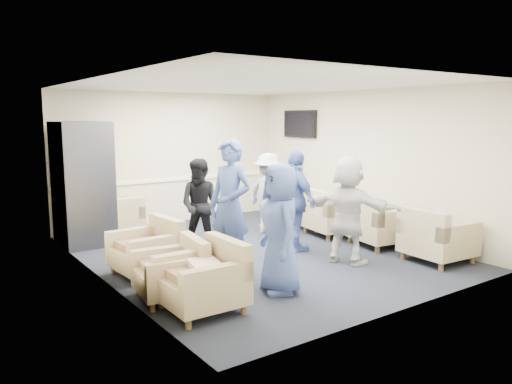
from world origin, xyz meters
TOP-DOWN VIEW (x-y plane):
  - floor at (0.00, 0.00)m, footprint 6.00×6.00m
  - ceiling at (0.00, 0.00)m, footprint 6.00×6.00m
  - back_wall at (0.00, 3.00)m, footprint 5.00×0.02m
  - front_wall at (0.00, -3.00)m, footprint 5.00×0.02m
  - left_wall at (-2.50, 0.00)m, footprint 0.02×6.00m
  - right_wall at (2.50, 0.00)m, footprint 0.02×6.00m
  - chair_rail at (0.00, 2.98)m, footprint 4.98×0.04m
  - tv at (2.44, 1.80)m, footprint 0.10×1.00m
  - armchair_left_near at (-1.89, -1.71)m, footprint 0.86×0.86m
  - armchair_left_mid at (-2.00, -1.14)m, footprint 0.88×0.88m
  - armchair_left_far at (-1.87, -0.07)m, footprint 0.88×0.88m
  - armchair_right_near at (1.94, -2.03)m, footprint 0.94×0.94m
  - armchair_right_midnear at (1.97, -0.87)m, footprint 1.06×1.06m
  - armchair_right_midfar at (1.86, 0.18)m, footprint 1.05×1.05m
  - armchair_right_far at (2.04, 0.85)m, footprint 0.91×0.91m
  - armchair_corner at (-1.52, 2.22)m, footprint 0.86×0.86m
  - vending_machine at (-2.09, 2.20)m, footprint 0.86×1.01m
  - backpack at (-1.31, -0.08)m, footprint 0.31×0.24m
  - pillow at (-1.90, -1.71)m, footprint 0.41×0.49m
  - person_front_left at (-0.81, -1.71)m, footprint 0.74×0.92m
  - person_mid_left at (-0.85, -0.59)m, footprint 0.66×0.80m
  - person_back_left at (-0.67, 0.57)m, footprint 0.94×0.92m
  - person_back_right at (0.99, 0.96)m, footprint 0.66×1.04m
  - person_mid_right at (0.62, -0.28)m, footprint 0.49×1.00m
  - person_front_right at (0.80, -1.29)m, footprint 0.96×1.59m

SIDE VIEW (x-z plane):
  - floor at x=0.00m, z-range 0.00..0.00m
  - backpack at x=-1.31m, z-range 0.01..0.50m
  - armchair_left_mid at x=-2.00m, z-range 0.00..0.62m
  - armchair_corner at x=-1.52m, z-range 0.00..0.65m
  - armchair_left_far at x=-1.87m, z-range 0.00..0.66m
  - armchair_left_near at x=-1.89m, z-range 0.00..0.68m
  - armchair_right_far at x=2.04m, z-range 0.00..0.68m
  - armchair_right_near at x=1.94m, z-range 0.00..0.71m
  - armchair_right_midnear at x=1.97m, z-range 0.00..0.74m
  - armchair_right_midfar at x=1.86m, z-range 0.00..0.74m
  - pillow at x=-1.90m, z-range 0.45..0.58m
  - person_back_right at x=0.99m, z-range 0.00..1.53m
  - person_back_left at x=-0.67m, z-range 0.00..1.53m
  - person_front_left at x=-0.81m, z-range 0.00..1.63m
  - person_front_right at x=0.80m, z-range 0.00..1.63m
  - person_mid_right at x=0.62m, z-range 0.00..1.66m
  - chair_rail at x=0.00m, z-range 0.87..0.93m
  - person_mid_left at x=-0.85m, z-range 0.00..1.89m
  - vending_machine at x=-2.09m, z-range 0.00..2.12m
  - back_wall at x=0.00m, z-range 0.00..2.70m
  - front_wall at x=0.00m, z-range 0.00..2.70m
  - left_wall at x=-2.50m, z-range 0.00..2.70m
  - right_wall at x=2.50m, z-range 0.00..2.70m
  - tv at x=2.44m, z-range 1.76..2.34m
  - ceiling at x=0.00m, z-range 2.70..2.70m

